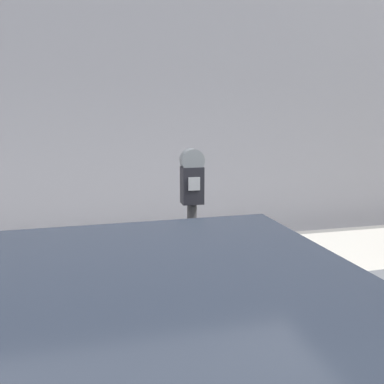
{
  "coord_description": "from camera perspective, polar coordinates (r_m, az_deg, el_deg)",
  "views": [
    {
      "loc": [
        -0.2,
        -1.41,
        1.84
      ],
      "look_at": [
        0.45,
        1.3,
        1.32
      ],
      "focal_mm": 35.0,
      "sensor_mm": 36.0,
      "label": 1
    }
  ],
  "objects": [
    {
      "name": "building_facade",
      "position": [
        5.76,
        -12.03,
        16.9
      ],
      "size": [
        24.0,
        0.3,
        4.99
      ],
      "color": "gray",
      "rests_on": "ground_plane"
    },
    {
      "name": "parking_meter",
      "position": [
        2.88,
        0.0,
        -3.7
      ],
      "size": [
        0.17,
        0.14,
        1.51
      ],
      "color": "#2D2D30",
      "rests_on": "sidewalk"
    },
    {
      "name": "sidewalk",
      "position": [
        4.03,
        -9.68,
        -15.7
      ],
      "size": [
        24.0,
        2.8,
        0.13
      ],
      "color": "#BCB7AD",
      "rests_on": "ground_plane"
    }
  ]
}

